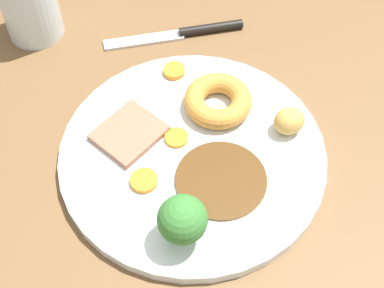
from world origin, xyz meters
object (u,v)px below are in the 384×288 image
(meat_slice_main, at_px, (129,133))
(roast_potato_left, at_px, (289,121))
(yorkshire_pudding, at_px, (218,101))
(dinner_plate, at_px, (192,153))
(carrot_coin_side, at_px, (144,181))
(carrot_coin_back, at_px, (176,138))
(broccoli_floret, at_px, (182,220))
(knife, at_px, (186,32))
(carrot_coin_front, at_px, (174,71))

(meat_slice_main, distance_m, roast_potato_left, 0.18)
(meat_slice_main, distance_m, yorkshire_pudding, 0.11)
(dinner_plate, height_order, roast_potato_left, roast_potato_left)
(yorkshire_pudding, xyz_separation_m, carrot_coin_side, (-0.09, 0.09, -0.01))
(dinner_plate, bearing_deg, roast_potato_left, -83.47)
(carrot_coin_back, bearing_deg, yorkshire_pudding, -53.73)
(dinner_plate, height_order, carrot_coin_back, carrot_coin_back)
(yorkshire_pudding, bearing_deg, carrot_coin_side, 134.02)
(broccoli_floret, bearing_deg, roast_potato_left, -48.86)
(yorkshire_pudding, bearing_deg, dinner_plate, 145.77)
(carrot_coin_side, distance_m, knife, 0.24)
(carrot_coin_front, xyz_separation_m, carrot_coin_back, (-0.10, 0.01, -0.00))
(yorkshire_pudding, xyz_separation_m, carrot_coin_front, (0.06, 0.04, -0.01))
(carrot_coin_back, xyz_separation_m, carrot_coin_side, (-0.05, 0.04, 0.00))
(dinner_plate, relative_size, roast_potato_left, 8.36)
(yorkshire_pudding, distance_m, carrot_coin_back, 0.07)
(carrot_coin_back, bearing_deg, broccoli_floret, 176.10)
(yorkshire_pudding, bearing_deg, carrot_coin_back, 126.27)
(carrot_coin_back, bearing_deg, roast_potato_left, -91.70)
(broccoli_floret, bearing_deg, carrot_coin_side, 25.25)
(carrot_coin_front, bearing_deg, dinner_plate, -177.00)
(carrot_coin_side, xyz_separation_m, knife, (0.23, -0.08, -0.01))
(carrot_coin_back, bearing_deg, carrot_coin_front, -5.27)
(yorkshire_pudding, relative_size, roast_potato_left, 2.23)
(yorkshire_pudding, xyz_separation_m, carrot_coin_back, (-0.04, 0.05, -0.01))
(broccoli_floret, bearing_deg, meat_slice_main, 18.05)
(meat_slice_main, bearing_deg, carrot_coin_side, -170.42)
(roast_potato_left, xyz_separation_m, carrot_coin_front, (0.10, 0.12, -0.01))
(knife, bearing_deg, broccoli_floret, 78.02)
(dinner_plate, height_order, knife, dinner_plate)
(yorkshire_pudding, bearing_deg, roast_potato_left, -120.13)
(carrot_coin_front, distance_m, knife, 0.08)
(carrot_coin_side, bearing_deg, dinner_plate, -57.80)
(meat_slice_main, relative_size, yorkshire_pudding, 0.90)
(dinner_plate, height_order, carrot_coin_side, carrot_coin_side)
(yorkshire_pudding, height_order, carrot_coin_side, yorkshire_pudding)
(roast_potato_left, distance_m, broccoli_floret, 0.18)
(dinner_plate, distance_m, carrot_coin_back, 0.02)
(carrot_coin_side, relative_size, broccoli_floret, 0.48)
(carrot_coin_back, bearing_deg, meat_slice_main, 76.56)
(broccoli_floret, xyz_separation_m, knife, (0.30, -0.04, -0.04))
(knife, bearing_deg, yorkshire_pudding, 93.77)
(carrot_coin_front, bearing_deg, carrot_coin_side, 161.70)
(carrot_coin_front, bearing_deg, broccoli_floret, 175.48)
(carrot_coin_front, distance_m, broccoli_floret, 0.22)
(yorkshire_pudding, height_order, broccoli_floret, broccoli_floret)
(dinner_plate, distance_m, knife, 0.19)
(meat_slice_main, xyz_separation_m, carrot_coin_side, (-0.06, -0.01, -0.00))
(roast_potato_left, relative_size, carrot_coin_front, 1.32)
(meat_slice_main, bearing_deg, knife, -27.58)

